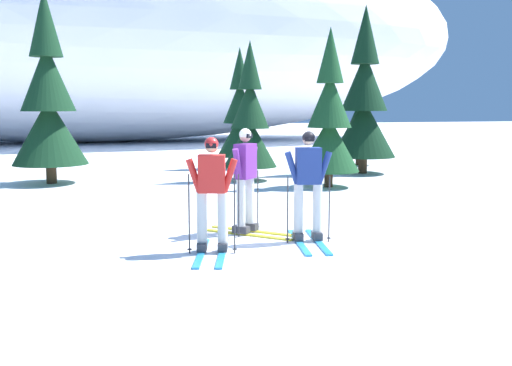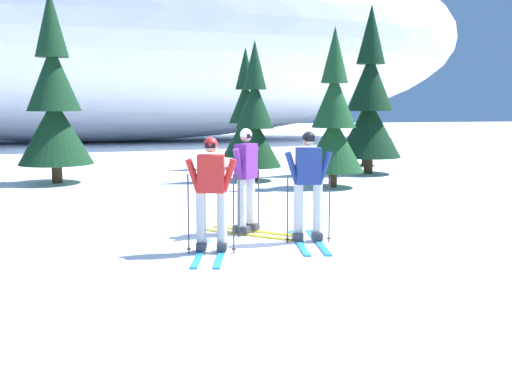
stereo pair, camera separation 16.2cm
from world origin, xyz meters
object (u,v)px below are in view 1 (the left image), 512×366
at_px(pine_tree_center, 240,118).
at_px(skier_purple_jacket, 246,179).
at_px(pine_tree_left, 48,103).
at_px(pine_tree_far_right, 359,128).
at_px(pine_tree_center_left, 250,123).
at_px(skier_navy_jacket, 308,185).
at_px(pine_tree_center_right, 329,121).
at_px(skier_red_jacket, 212,194).
at_px(pine_tree_right, 364,104).

bearing_deg(pine_tree_center, skier_purple_jacket, -102.93).
bearing_deg(pine_tree_left, pine_tree_far_right, 13.55).
bearing_deg(skier_purple_jacket, pine_tree_center_left, 75.02).
bearing_deg(pine_tree_center_left, pine_tree_center, 81.42).
bearing_deg(skier_navy_jacket, pine_tree_center_left, 82.29).
bearing_deg(pine_tree_center, pine_tree_center_right, -77.41).
bearing_deg(skier_red_jacket, pine_tree_center_right, 55.25).
xyz_separation_m(skier_red_jacket, pine_tree_center, (3.18, 11.53, 0.84)).
bearing_deg(skier_purple_jacket, skier_navy_jacket, -47.13).
bearing_deg(pine_tree_far_right, pine_tree_center, 179.06).
relative_size(pine_tree_center_right, pine_tree_right, 0.80).
distance_m(skier_purple_jacket, pine_tree_left, 8.68).
xyz_separation_m(pine_tree_center_right, pine_tree_right, (2.27, 2.75, 0.45)).
relative_size(pine_tree_right, pine_tree_far_right, 1.64).
bearing_deg(skier_navy_jacket, skier_purple_jacket, 132.87).
relative_size(skier_purple_jacket, pine_tree_center, 0.43).
relative_size(skier_navy_jacket, pine_tree_center_left, 0.45).
bearing_deg(skier_red_jacket, skier_navy_jacket, 11.15).
height_order(pine_tree_left, pine_tree_center, pine_tree_left).
xyz_separation_m(pine_tree_left, pine_tree_center, (6.03, 2.58, -0.50)).
relative_size(pine_tree_center_left, pine_tree_center, 0.97).
distance_m(skier_purple_jacket, pine_tree_center, 10.65).
distance_m(skier_red_jacket, pine_tree_center_left, 8.62).
distance_m(skier_purple_jacket, skier_red_jacket, 1.43).
bearing_deg(pine_tree_left, skier_navy_jacket, -62.66).
distance_m(pine_tree_center, pine_tree_far_right, 4.41).
xyz_separation_m(skier_red_jacket, pine_tree_right, (6.63, 9.03, 1.32)).
bearing_deg(pine_tree_center_left, pine_tree_center_right, -48.11).
bearing_deg(pine_tree_right, skier_navy_jacket, -119.93).
xyz_separation_m(skier_purple_jacket, pine_tree_right, (5.82, 7.85, 1.28)).
xyz_separation_m(skier_purple_jacket, pine_tree_center_left, (1.87, 6.97, 0.75)).
distance_m(pine_tree_center_left, pine_tree_right, 4.09).
bearing_deg(pine_tree_center, pine_tree_left, -156.81).
height_order(skier_red_jacket, pine_tree_right, pine_tree_right).
xyz_separation_m(skier_red_jacket, pine_tree_left, (-2.85, 8.95, 1.34)).
height_order(pine_tree_left, pine_tree_center_right, pine_tree_left).
xyz_separation_m(skier_purple_jacket, skier_red_jacket, (-0.81, -1.18, -0.04)).
distance_m(pine_tree_left, pine_tree_center_right, 7.70).
height_order(skier_purple_jacket, pine_tree_right, pine_tree_right).
height_order(pine_tree_left, pine_tree_center_left, pine_tree_left).
distance_m(pine_tree_center_right, pine_tree_right, 3.60).
relative_size(pine_tree_center_right, pine_tree_far_right, 1.30).
height_order(pine_tree_center, pine_tree_far_right, pine_tree_center).
distance_m(skier_red_jacket, pine_tree_far_right, 13.75).
xyz_separation_m(pine_tree_left, pine_tree_far_right, (10.43, 2.51, -0.87)).
bearing_deg(skier_navy_jacket, skier_red_jacket, -168.85).
height_order(pine_tree_center_left, pine_tree_far_right, pine_tree_center_left).
bearing_deg(pine_tree_center_left, pine_tree_right, 12.50).
xyz_separation_m(skier_purple_jacket, pine_tree_center, (2.37, 10.35, 0.80)).
distance_m(skier_red_jacket, pine_tree_left, 9.49).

